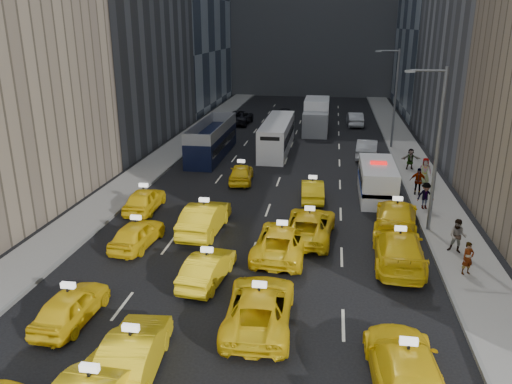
% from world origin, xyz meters
% --- Properties ---
extents(ground, '(160.00, 160.00, 0.00)m').
position_xyz_m(ground, '(0.00, 0.00, 0.00)').
color(ground, black).
rests_on(ground, ground).
extents(sidewalk_west, '(3.00, 90.00, 0.15)m').
position_xyz_m(sidewalk_west, '(-10.50, 25.00, 0.07)').
color(sidewalk_west, gray).
rests_on(sidewalk_west, ground).
extents(sidewalk_east, '(3.00, 90.00, 0.15)m').
position_xyz_m(sidewalk_east, '(10.50, 25.00, 0.07)').
color(sidewalk_east, gray).
rests_on(sidewalk_east, ground).
extents(curb_west, '(0.15, 90.00, 0.18)m').
position_xyz_m(curb_west, '(-9.05, 25.00, 0.09)').
color(curb_west, slate).
rests_on(curb_west, ground).
extents(curb_east, '(0.15, 90.00, 0.18)m').
position_xyz_m(curb_east, '(9.05, 25.00, 0.09)').
color(curb_east, slate).
rests_on(curb_east, ground).
extents(streetlight_near, '(2.15, 0.22, 9.00)m').
position_xyz_m(streetlight_near, '(9.18, 12.00, 4.92)').
color(streetlight_near, '#595B60').
rests_on(streetlight_near, ground).
extents(streetlight_far, '(2.15, 0.22, 9.00)m').
position_xyz_m(streetlight_far, '(9.18, 32.00, 4.92)').
color(streetlight_far, '#595B60').
rests_on(streetlight_far, ground).
extents(taxi_4, '(1.77, 4.07, 1.37)m').
position_xyz_m(taxi_4, '(-5.97, 0.65, 0.68)').
color(taxi_4, yellow).
rests_on(taxi_4, ground).
extents(taxi_5, '(2.03, 4.78, 1.53)m').
position_xyz_m(taxi_5, '(-2.41, -1.90, 0.77)').
color(taxi_5, yellow).
rests_on(taxi_5, ground).
extents(taxi_6, '(2.69, 5.48, 1.50)m').
position_xyz_m(taxi_6, '(1.28, 1.58, 0.75)').
color(taxi_6, yellow).
rests_on(taxi_6, ground).
extents(taxi_7, '(2.52, 5.49, 1.56)m').
position_xyz_m(taxi_7, '(6.35, -1.32, 0.78)').
color(taxi_7, yellow).
rests_on(taxi_7, ground).
extents(taxi_8, '(2.00, 4.22, 1.40)m').
position_xyz_m(taxi_8, '(-6.04, 7.69, 0.70)').
color(taxi_8, yellow).
rests_on(taxi_8, ground).
extents(taxi_9, '(1.92, 4.27, 1.36)m').
position_xyz_m(taxi_9, '(-1.50, 4.55, 0.68)').
color(taxi_9, yellow).
rests_on(taxi_9, ground).
extents(taxi_10, '(2.76, 5.53, 1.50)m').
position_xyz_m(taxi_10, '(1.50, 7.85, 0.75)').
color(taxi_10, yellow).
rests_on(taxi_10, ground).
extents(taxi_11, '(2.52, 5.77, 1.65)m').
position_xyz_m(taxi_11, '(7.15, 7.62, 0.82)').
color(taxi_11, yellow).
rests_on(taxi_11, ground).
extents(taxi_12, '(1.82, 4.28, 1.44)m').
position_xyz_m(taxi_12, '(-7.55, 12.78, 0.72)').
color(taxi_12, yellow).
rests_on(taxi_12, ground).
extents(taxi_13, '(2.02, 5.17, 1.68)m').
position_xyz_m(taxi_13, '(-3.03, 10.08, 0.84)').
color(taxi_13, yellow).
rests_on(taxi_13, ground).
extents(taxi_14, '(2.89, 5.58, 1.50)m').
position_xyz_m(taxi_14, '(2.75, 10.09, 0.75)').
color(taxi_14, yellow).
rests_on(taxi_14, ground).
extents(taxi_15, '(2.98, 5.80, 1.61)m').
position_xyz_m(taxi_15, '(7.53, 12.09, 0.80)').
color(taxi_15, yellow).
rests_on(taxi_15, ground).
extents(taxi_16, '(2.00, 4.19, 1.38)m').
position_xyz_m(taxi_16, '(-2.68, 19.49, 0.69)').
color(taxi_16, yellow).
rests_on(taxi_16, ground).
extents(taxi_17, '(1.70, 4.18, 1.35)m').
position_xyz_m(taxi_17, '(2.64, 16.36, 0.67)').
color(taxi_17, yellow).
rests_on(taxi_17, ground).
extents(nypd_van, '(3.00, 6.04, 2.49)m').
position_xyz_m(nypd_van, '(6.86, 17.50, 1.13)').
color(nypd_van, silver).
rests_on(nypd_van, ground).
extents(double_decker, '(3.09, 10.36, 2.97)m').
position_xyz_m(double_decker, '(-6.58, 26.70, 1.47)').
color(double_decker, black).
rests_on(double_decker, ground).
extents(city_bus, '(2.82, 10.95, 2.80)m').
position_xyz_m(city_bus, '(-1.16, 29.47, 1.38)').
color(city_bus, silver).
rests_on(city_bus, ground).
extents(box_truck, '(3.25, 7.71, 3.43)m').
position_xyz_m(box_truck, '(2.03, 38.56, 1.69)').
color(box_truck, white).
rests_on(box_truck, ground).
extents(misc_car_0, '(2.15, 5.04, 1.61)m').
position_xyz_m(misc_car_0, '(6.83, 28.21, 0.81)').
color(misc_car_0, '#9D9FA4').
rests_on(misc_car_0, ground).
extents(misc_car_1, '(2.79, 5.66, 1.55)m').
position_xyz_m(misc_car_1, '(-6.94, 41.69, 0.77)').
color(misc_car_1, black).
rests_on(misc_car_1, ground).
extents(misc_car_2, '(2.25, 5.06, 1.44)m').
position_xyz_m(misc_car_2, '(1.63, 46.89, 0.72)').
color(misc_car_2, slate).
rests_on(misc_car_2, ground).
extents(misc_car_3, '(2.18, 4.83, 1.61)m').
position_xyz_m(misc_car_3, '(-1.93, 44.41, 0.80)').
color(misc_car_3, black).
rests_on(misc_car_3, ground).
extents(misc_car_4, '(1.87, 4.79, 1.55)m').
position_xyz_m(misc_car_4, '(6.29, 42.63, 0.78)').
color(misc_car_4, '#A9ACB1').
rests_on(misc_car_4, ground).
extents(pedestrian_0, '(0.67, 0.57, 1.56)m').
position_xyz_m(pedestrian_0, '(10.11, 6.80, 0.93)').
color(pedestrian_0, gray).
rests_on(pedestrian_0, sidewalk_east).
extents(pedestrian_1, '(0.96, 0.75, 1.75)m').
position_xyz_m(pedestrian_1, '(10.16, 9.12, 1.02)').
color(pedestrian_1, gray).
rests_on(pedestrian_1, sidewalk_east).
extents(pedestrian_2, '(1.17, 0.73, 1.68)m').
position_xyz_m(pedestrian_2, '(9.64, 15.36, 0.99)').
color(pedestrian_2, gray).
rests_on(pedestrian_2, sidewalk_east).
extents(pedestrian_3, '(1.13, 0.67, 1.82)m').
position_xyz_m(pedestrian_3, '(9.60, 18.22, 1.06)').
color(pedestrian_3, gray).
rests_on(pedestrian_3, sidewalk_east).
extents(pedestrian_4, '(0.96, 0.59, 1.87)m').
position_xyz_m(pedestrian_4, '(10.45, 20.76, 1.08)').
color(pedestrian_4, gray).
rests_on(pedestrian_4, sidewalk_east).
extents(pedestrian_5, '(1.58, 0.70, 1.65)m').
position_xyz_m(pedestrian_5, '(9.96, 24.43, 0.97)').
color(pedestrian_5, gray).
rests_on(pedestrian_5, sidewalk_east).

